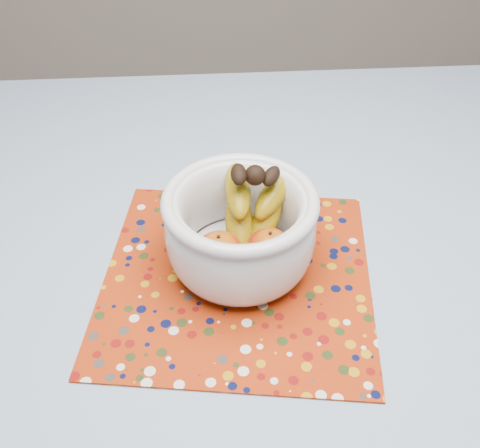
# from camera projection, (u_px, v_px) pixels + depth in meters

# --- Properties ---
(table) EXTENTS (1.20, 1.20, 0.75)m
(table) POSITION_uv_depth(u_px,v_px,m) (266.00, 301.00, 0.94)
(table) COLOR brown
(table) RESTS_ON ground
(tablecloth) EXTENTS (1.32, 1.32, 0.01)m
(tablecloth) POSITION_uv_depth(u_px,v_px,m) (267.00, 267.00, 0.89)
(tablecloth) COLOR #6388A6
(tablecloth) RESTS_ON table
(placemat) EXTENTS (0.46, 0.46, 0.00)m
(placemat) POSITION_uv_depth(u_px,v_px,m) (237.00, 276.00, 0.86)
(placemat) COLOR #902507
(placemat) RESTS_ON tablecloth
(fruit_bowl) EXTENTS (0.24, 0.23, 0.18)m
(fruit_bowl) POSITION_uv_depth(u_px,v_px,m) (245.00, 225.00, 0.83)
(fruit_bowl) COLOR silver
(fruit_bowl) RESTS_ON placemat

